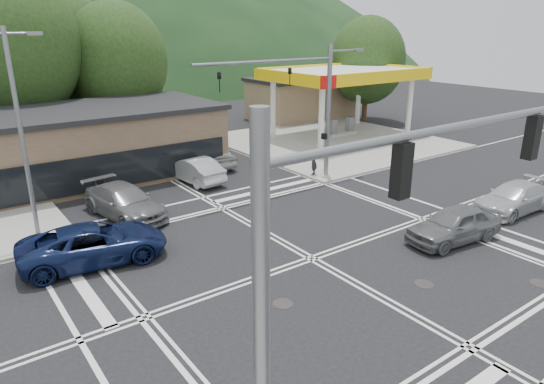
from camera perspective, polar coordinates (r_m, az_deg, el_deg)
ground at (r=20.00m, az=4.68°, el=-7.82°), size 120.00×120.00×0.00m
sidewalk_ne at (r=40.06m, az=7.02°, el=5.97°), size 16.00×16.00×0.15m
gas_station_canopy at (r=41.34m, az=8.42°, el=13.29°), size 12.32×8.34×5.75m
convenience_store at (r=50.37m, az=3.49°, el=10.84°), size 10.00×6.00×3.80m
commercial_row at (r=31.43m, az=-28.31°, el=3.82°), size 24.00×8.00×4.00m
tree_n_b at (r=37.88m, az=-28.38°, el=14.99°), size 9.00×9.00×12.98m
tree_n_c at (r=39.62m, az=-17.82°, el=14.48°), size 7.60×7.60×10.87m
tree_n_e at (r=42.59m, az=-23.67°, el=14.96°), size 8.40×8.40×11.98m
tree_ne at (r=49.07m, az=11.17°, el=14.94°), size 7.20×7.20×9.99m
streetlight_nw at (r=23.00m, az=-27.41°, el=6.98°), size 2.50×0.25×9.00m
signal_mast_ne at (r=28.88m, az=4.83°, el=11.10°), size 11.65×0.30×8.00m
signal_mast_sw at (r=8.45m, az=8.93°, el=-8.55°), size 9.14×0.28×8.00m
car_blue_west at (r=20.62m, az=-20.21°, el=-5.74°), size 5.98×3.39×1.57m
car_grey_center at (r=22.64m, az=20.64°, el=-3.59°), size 4.77×2.37×1.56m
car_silver_east at (r=27.49m, az=26.59°, el=-0.61°), size 5.07×2.24×1.45m
car_queue_a at (r=29.69m, az=-9.14°, el=2.63°), size 2.03×4.74×1.52m
car_queue_b at (r=32.98m, az=-7.22°, el=4.45°), size 2.23×4.85×1.61m
car_northbound at (r=24.97m, az=-16.98°, el=-1.09°), size 3.06×5.67×1.56m
pedestrian at (r=30.34m, az=4.94°, el=3.56°), size 0.71×0.67×1.64m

